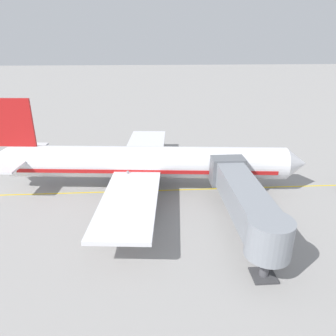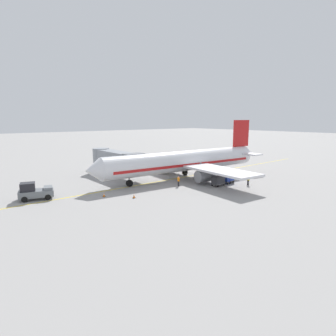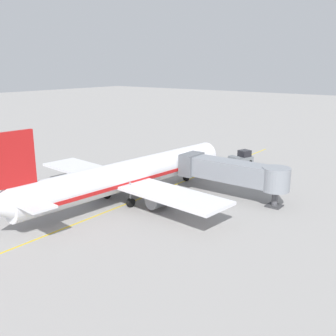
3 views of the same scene
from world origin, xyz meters
TOP-DOWN VIEW (x-y plane):
  - ground_plane at (0.00, 0.00)m, footprint 400.00×400.00m
  - gate_lead_in_line at (0.00, 0.00)m, footprint 0.24×80.00m
  - parked_airliner at (-0.95, -0.15)m, footprint 30.35×37.35m
  - jet_bridge at (9.13, 8.70)m, footprint 14.95×3.50m
  - pushback_tractor at (1.88, 25.27)m, footprint 3.36×4.84m
  - baggage_tug_lead at (-8.34, -3.31)m, footprint 2.16×2.77m
  - baggage_cart_front at (-8.87, -0.14)m, footprint 1.44×2.94m
  - baggage_cart_second_in_train at (-8.63, -2.98)m, footprint 1.44×2.94m
  - ground_crew_wing_walker at (-4.88, 5.02)m, footprint 0.72×0.33m
  - ground_crew_loader at (-11.68, -4.43)m, footprint 0.73×0.28m
  - safety_cone_nose_left at (-6.18, 14.48)m, footprint 0.36×0.36m
  - safety_cone_nose_right at (-2.90, 17.38)m, footprint 0.36×0.36m

SIDE VIEW (x-z plane):
  - ground_plane at x=0.00m, z-range 0.00..0.00m
  - gate_lead_in_line at x=0.00m, z-range 0.00..0.01m
  - safety_cone_nose_left at x=-6.18m, z-range -0.01..0.58m
  - safety_cone_nose_right at x=-2.90m, z-range -0.01..0.58m
  - baggage_tug_lead at x=-8.34m, z-range -0.10..1.52m
  - baggage_cart_front at x=-8.87m, z-range 0.16..1.74m
  - baggage_cart_second_in_train at x=-8.63m, z-range 0.16..1.74m
  - ground_crew_wing_walker at x=-4.88m, z-range 0.11..1.80m
  - ground_crew_loader at x=-11.68m, z-range 0.11..1.80m
  - pushback_tractor at x=1.88m, z-range -0.10..2.30m
  - parked_airliner at x=-0.95m, z-range -2.13..8.50m
  - jet_bridge at x=9.13m, z-range 0.97..5.95m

